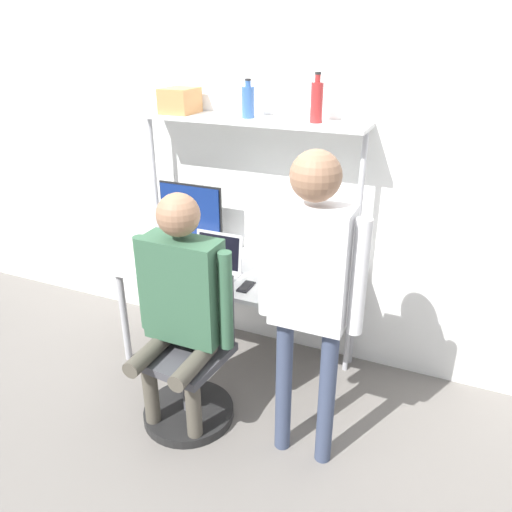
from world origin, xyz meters
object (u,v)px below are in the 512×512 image
at_px(monitor, 191,216).
at_px(bottle_red, 317,102).
at_px(bottle_blue, 247,101).
at_px(office_chair, 191,375).
at_px(person_standing, 311,278).
at_px(cell_phone, 246,287).
at_px(storage_box, 180,101).
at_px(person_seated, 181,296).
at_px(laptop, 215,263).

xyz_separation_m(monitor, bottle_red, (0.89, 0.03, 0.83)).
relative_size(monitor, bottle_blue, 2.11).
height_order(office_chair, bottle_blue, bottle_blue).
bearing_deg(office_chair, person_standing, -2.47).
xyz_separation_m(cell_phone, storage_box, (-0.66, 0.41, 1.04)).
xyz_separation_m(monitor, person_seated, (0.41, -0.83, -0.14)).
height_order(office_chair, bottle_red, bottle_red).
bearing_deg(laptop, storage_box, 141.50).
relative_size(cell_phone, storage_box, 0.63).
xyz_separation_m(monitor, person_standing, (1.15, -0.82, 0.12)).
bearing_deg(cell_phone, laptop, 159.43).
relative_size(monitor, laptop, 1.49).
distance_m(monitor, office_chair, 1.14).
distance_m(office_chair, bottle_blue, 1.72).
xyz_separation_m(laptop, person_standing, (0.81, -0.54, 0.31)).
bearing_deg(bottle_blue, laptop, -107.73).
relative_size(person_seated, person_standing, 0.83).
distance_m(person_seated, bottle_blue, 1.28).
bearing_deg(person_seated, bottle_blue, 88.09).
relative_size(monitor, storage_box, 2.09).
bearing_deg(person_standing, monitor, 144.59).
height_order(person_standing, bottle_blue, bottle_blue).
relative_size(office_chair, bottle_red, 3.27).
bearing_deg(storage_box, bottle_red, 0.00).
bearing_deg(bottle_red, cell_phone, -124.14).
bearing_deg(monitor, cell_phone, -32.30).
bearing_deg(bottle_blue, office_chair, -91.73).
bearing_deg(monitor, storage_box, 152.03).
bearing_deg(storage_box, person_standing, -35.13).
bearing_deg(cell_phone, monitor, 147.70).
relative_size(cell_phone, bottle_red, 0.52).
height_order(laptop, cell_phone, laptop).
xyz_separation_m(laptop, bottle_blue, (0.10, 0.31, 1.00)).
relative_size(bottle_red, storage_box, 1.21).
distance_m(bottle_blue, storage_box, 0.49).
bearing_deg(cell_phone, office_chair, -115.46).
height_order(bottle_blue, bottle_red, bottle_red).
bearing_deg(person_standing, person_seated, -179.19).
distance_m(person_seated, person_standing, 0.79).
bearing_deg(office_chair, monitor, 117.73).
xyz_separation_m(laptop, storage_box, (-0.39, 0.31, 0.98)).
height_order(laptop, person_standing, person_standing).
distance_m(person_standing, bottle_red, 1.14).
height_order(office_chair, person_seated, person_seated).
bearing_deg(person_standing, office_chair, 177.53).
xyz_separation_m(laptop, person_seated, (0.07, -0.55, 0.05)).
height_order(cell_phone, storage_box, storage_box).
bearing_deg(bottle_blue, bottle_red, 0.00).
height_order(bottle_red, storage_box, bottle_red).
bearing_deg(office_chair, storage_box, 119.67).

